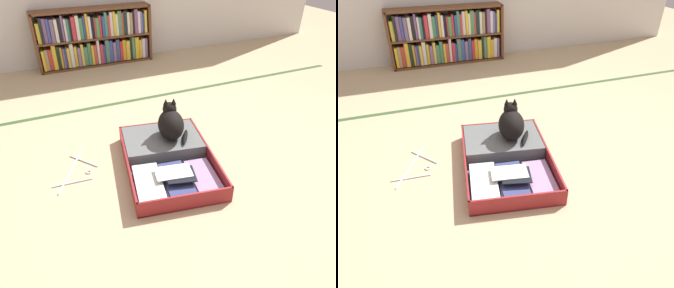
% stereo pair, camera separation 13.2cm
% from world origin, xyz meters
% --- Properties ---
extents(ground_plane, '(10.00, 10.00, 0.00)m').
position_xyz_m(ground_plane, '(0.00, 0.00, 0.00)').
color(ground_plane, tan).
extents(tatami_border, '(4.80, 0.05, 0.00)m').
position_xyz_m(tatami_border, '(0.00, 1.13, 0.00)').
color(tatami_border, '#324F2A').
rests_on(tatami_border, ground_plane).
extents(bookshelf, '(1.35, 0.22, 0.65)m').
position_xyz_m(bookshelf, '(-0.10, 2.27, 0.31)').
color(bookshelf, brown).
rests_on(bookshelf, ground_plane).
extents(open_suitcase, '(0.72, 0.94, 0.12)m').
position_xyz_m(open_suitcase, '(-0.11, 0.11, 0.05)').
color(open_suitcase, maroon).
rests_on(open_suitcase, ground_plane).
extents(black_cat, '(0.27, 0.31, 0.28)m').
position_xyz_m(black_cat, '(-0.02, 0.23, 0.22)').
color(black_cat, black).
rests_on(black_cat, open_suitcase).
extents(clothes_hanger, '(0.32, 0.42, 0.01)m').
position_xyz_m(clothes_hanger, '(-0.72, 0.24, 0.00)').
color(clothes_hanger, silver).
rests_on(clothes_hanger, ground_plane).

